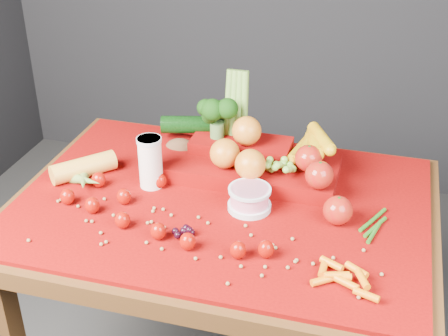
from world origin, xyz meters
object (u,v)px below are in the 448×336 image
(yogurt_bowl, at_px, (250,198))
(milk_glass, at_px, (150,160))
(produce_mound, at_px, (251,155))
(table, at_px, (222,234))

(yogurt_bowl, bearing_deg, milk_glass, 171.81)
(milk_glass, xyz_separation_m, produce_mound, (0.24, 0.13, -0.02))
(table, bearing_deg, yogurt_bowl, -11.86)
(yogurt_bowl, bearing_deg, table, 168.14)
(table, height_order, milk_glass, milk_glass)
(table, bearing_deg, produce_mound, 75.51)
(table, relative_size, produce_mound, 1.87)
(table, distance_m, yogurt_bowl, 0.16)
(table, xyz_separation_m, milk_glass, (-0.20, 0.02, 0.18))
(table, relative_size, yogurt_bowl, 9.88)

